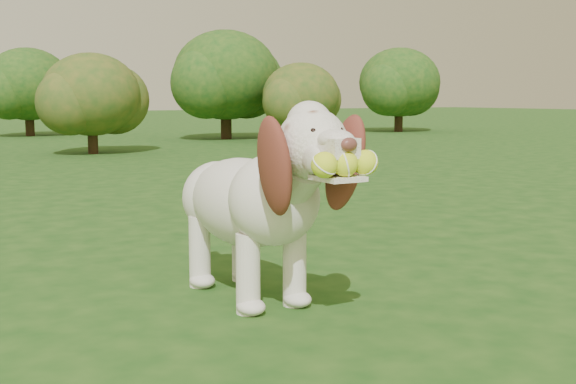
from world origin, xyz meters
TOP-DOWN VIEW (x-y plane):
  - ground at (0.00, 0.00)m, footprint 80.00×80.00m
  - dog at (-0.35, -0.16)m, footprint 0.46×1.31m
  - shrub_h at (9.87, 11.08)m, footprint 1.99×1.99m
  - shrub_c at (1.38, 8.15)m, footprint 1.48×1.48m
  - shrub_i at (1.63, 13.75)m, footprint 1.86×1.86m
  - shrub_d at (5.55, 8.80)m, footprint 1.45×1.45m
  - shrub_f at (4.81, 10.48)m, footprint 2.13×2.13m

SIDE VIEW (x-z plane):
  - ground at x=0.00m, z-range 0.00..0.00m
  - dog at x=-0.35m, z-range 0.03..0.89m
  - shrub_d at x=5.55m, z-range 0.13..1.64m
  - shrub_c at x=1.38m, z-range 0.13..1.66m
  - shrub_i at x=1.63m, z-range 0.17..2.10m
  - shrub_h at x=9.87m, z-range 0.18..2.24m
  - shrub_f at x=4.81m, z-range 0.19..2.40m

